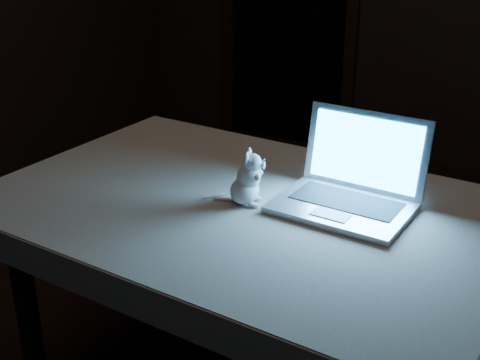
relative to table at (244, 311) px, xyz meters
The scene contains 4 objects.
table is the anchor object (origin of this frame).
tablecloth 0.38m from the table, ahead, with size 1.63×1.09×0.11m, color #C0B1A1, non-canonical shape.
laptop 0.63m from the table, 14.58° to the left, with size 0.40×0.35×0.27m, color #B5B6BA, non-canonical shape.
plush_mouse 0.51m from the table, 58.00° to the right, with size 0.13×0.13×0.18m, color silver, non-canonical shape.
Camera 1 is at (0.77, -1.87, 1.69)m, focal length 48.00 mm.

